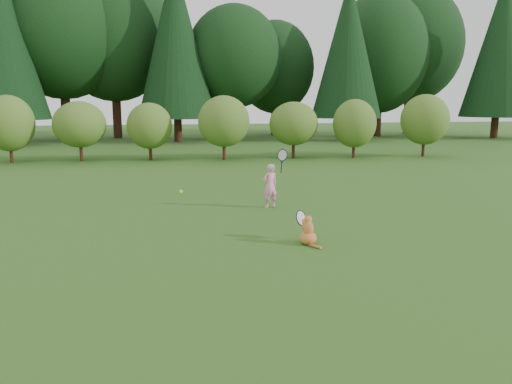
{
  "coord_description": "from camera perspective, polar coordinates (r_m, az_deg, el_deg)",
  "views": [
    {
      "loc": [
        -1.86,
        -8.91,
        2.48
      ],
      "look_at": [
        0.2,
        0.8,
        0.7
      ],
      "focal_mm": 35.0,
      "sensor_mm": 36.0,
      "label": 1
    }
  ],
  "objects": [
    {
      "name": "woodland_backdrop",
      "position": [
        32.35,
        -9.02,
        18.98
      ],
      "size": [
        48.0,
        10.0,
        15.0
      ],
      "primitive_type": null,
      "color": "black",
      "rests_on": "ground"
    },
    {
      "name": "shrub_row",
      "position": [
        22.01,
        -7.17,
        7.29
      ],
      "size": [
        28.0,
        3.0,
        2.8
      ],
      "primitive_type": null,
      "color": "#496E22",
      "rests_on": "ground"
    },
    {
      "name": "cat",
      "position": [
        8.93,
        5.95,
        -4.22
      ],
      "size": [
        0.39,
        0.76,
        0.71
      ],
      "rotation": [
        0.0,
        0.0,
        -0.04
      ],
      "color": "#C77A26",
      "rests_on": "ground"
    },
    {
      "name": "ground",
      "position": [
        9.43,
        -0.18,
        -5.08
      ],
      "size": [
        100.0,
        100.0,
        0.0
      ],
      "primitive_type": "plane",
      "color": "#275718",
      "rests_on": "ground"
    },
    {
      "name": "child",
      "position": [
        11.88,
        1.67,
        0.83
      ],
      "size": [
        0.63,
        0.45,
        1.57
      ],
      "rotation": [
        0.0,
        0.0,
        3.48
      ],
      "color": "#FC96C6",
      "rests_on": "ground"
    },
    {
      "name": "tennis_ball",
      "position": [
        9.3,
        -8.6,
        0.03
      ],
      "size": [
        0.07,
        0.07,
        0.07
      ],
      "color": "#C1E61B",
      "rests_on": "ground"
    }
  ]
}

